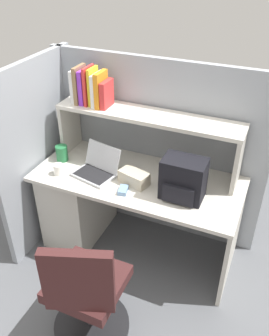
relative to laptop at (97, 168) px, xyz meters
The scene contains 13 objects.
ground_plane 0.84m from the laptop, 12.54° to the left, with size 8.00×8.00×0.00m, color #595B60.
desk 0.39m from the laptop, 140.65° to the left, with size 1.60×0.70×0.73m.
cubicle_partition_rear 0.54m from the laptop, 55.65° to the left, with size 1.84×0.05×1.55m, color gray.
cubicle_partition_left 0.54m from the laptop, behind, with size 0.05×1.06×1.55m, color gray.
overhead_hutch 0.51m from the laptop, 41.20° to the left, with size 1.44×0.28×0.45m.
reference_books_on_shelf 0.62m from the laptop, 121.40° to the left, with size 0.30×0.18×0.30m.
laptop is the anchor object (origin of this frame).
backpack 0.70m from the laptop, ahead, with size 0.30×0.22×0.30m.
computer_mouse 0.32m from the laptop, 25.77° to the right, with size 0.06×0.10×0.03m, color #7299C6.
paper_cup 0.30m from the laptop, 155.38° to the right, with size 0.08×0.08×0.09m, color white.
tissue_box 0.31m from the laptop, ahead, with size 0.22×0.12×0.10m, color #BFB299.
snack_canister 0.37m from the laptop, behind, with size 0.10×0.10×0.13m, color #26723F.
office_chair 0.96m from the laptop, 67.28° to the right, with size 0.53×0.54×0.93m.
Camera 1 is at (0.89, -2.10, 2.31)m, focal length 38.73 mm.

